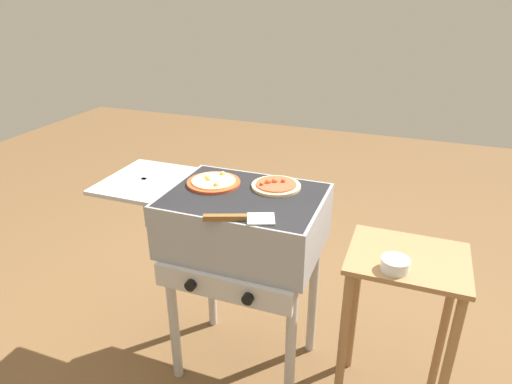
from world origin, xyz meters
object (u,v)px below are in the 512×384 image
object	(u,v)px
pizza_cheese	(214,182)
pizza_pepperoni	(276,185)
spatula	(240,218)
prep_table	(401,303)
topping_bowl_near	(395,265)
grill	(241,226)

from	to	relation	value
pizza_cheese	pizza_pepperoni	world-z (taller)	same
spatula	prep_table	bearing A→B (deg)	19.23
pizza_cheese	prep_table	size ratio (longest dim) A/B	0.30
prep_table	topping_bowl_near	size ratio (longest dim) A/B	7.48
prep_table	pizza_pepperoni	bearing A→B (deg)	168.39
pizza_cheese	pizza_pepperoni	xyz separation A→B (m)	(0.26, 0.06, 0.00)
grill	topping_bowl_near	bearing A→B (deg)	-9.52
pizza_pepperoni	prep_table	world-z (taller)	pizza_pepperoni
grill	pizza_cheese	bearing A→B (deg)	158.31
spatula	prep_table	distance (m)	0.73
pizza_cheese	topping_bowl_near	size ratio (longest dim) A/B	2.28
pizza_pepperoni	prep_table	bearing A→B (deg)	-11.61
spatula	prep_table	xyz separation A→B (m)	(0.59, 0.21, -0.37)
pizza_pepperoni	topping_bowl_near	xyz separation A→B (m)	(0.52, -0.23, -0.13)
spatula	grill	bearing A→B (deg)	111.29
pizza_cheese	spatula	bearing A→B (deg)	-48.85
prep_table	topping_bowl_near	bearing A→B (deg)	-111.21
pizza_cheese	spatula	xyz separation A→B (m)	(0.23, -0.26, -0.00)
grill	prep_table	xyz separation A→B (m)	(0.67, 0.00, -0.22)
pizza_pepperoni	grill	bearing A→B (deg)	-132.64
pizza_pepperoni	spatula	bearing A→B (deg)	-95.56
pizza_cheese	pizza_pepperoni	size ratio (longest dim) A/B	1.10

